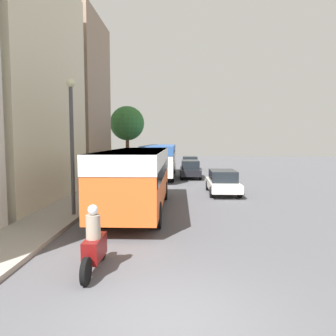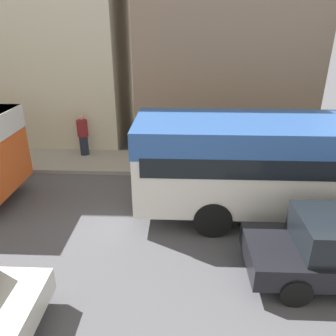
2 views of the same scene
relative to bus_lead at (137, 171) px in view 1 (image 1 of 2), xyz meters
name	(u,v)px [view 1 (image 1 of 2)]	position (x,y,z in m)	size (l,w,h in m)	color
ground_plane	(170,323)	(1.81, -9.30, -1.86)	(120.00, 120.00, 0.00)	#515156
building_midblock	(7,86)	(-7.12, 2.20, 4.28)	(5.46, 9.67, 12.27)	beige
building_far_terrace	(69,100)	(-6.95, 11.53, 4.64)	(5.12, 7.47, 13.01)	gray
bus_lead	(137,171)	(0.00, 0.00, 0.00)	(2.58, 9.49, 2.84)	#EA5B23
bus_following	(160,156)	(0.25, 13.95, -0.01)	(2.58, 10.92, 2.82)	silver
motorcycle_behind_lead	(94,245)	(-0.16, -7.04, -1.18)	(0.38, 2.24, 1.73)	maroon
car_crossing	(223,182)	(4.62, 5.06, -1.10)	(1.81, 4.45, 1.45)	silver
car_far_curb	(190,163)	(3.11, 21.40, -1.10)	(1.86, 4.42, 1.46)	#B7B7BC
car_distant	(190,169)	(2.89, 13.42, -1.07)	(1.79, 4.47, 1.53)	black
pedestrian_near_curb	(89,176)	(-3.85, 5.75, -0.87)	(0.44, 0.44, 1.67)	#232838
street_tree	(127,124)	(-3.40, 18.53, 3.10)	(3.49, 3.49, 6.59)	brown
lamp_post	(72,134)	(-2.54, -1.38, 1.69)	(0.36, 0.36, 5.69)	#47474C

